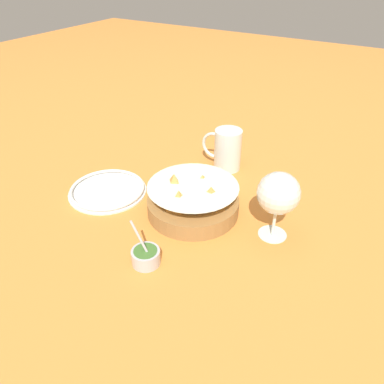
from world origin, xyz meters
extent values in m
plane|color=orange|center=(0.00, 0.00, 0.00)|extent=(4.00, 4.00, 0.00)
cylinder|color=olive|center=(0.01, 0.00, 0.02)|extent=(0.21, 0.21, 0.04)
cone|color=#EDE5C6|center=(0.01, 0.00, 0.04)|extent=(0.21, 0.21, 0.07)
cylinder|color=#3D842D|center=(0.01, 0.00, 0.02)|extent=(0.16, 0.16, 0.01)
pyramid|color=#CC8E42|center=(0.05, 0.01, 0.06)|extent=(0.08, 0.07, 0.07)
pyramid|color=#CC8E42|center=(0.01, 0.05, 0.06)|extent=(0.07, 0.07, 0.06)
pyramid|color=#CC8E42|center=(-0.04, 0.00, 0.06)|extent=(0.08, 0.08, 0.06)
pyramid|color=#CC8E42|center=(0.01, -0.04, 0.05)|extent=(0.09, 0.09, 0.05)
cylinder|color=#B7B7BC|center=(0.00, 0.19, 0.02)|extent=(0.06, 0.06, 0.03)
cylinder|color=#42702D|center=(0.00, 0.19, 0.02)|extent=(0.05, 0.05, 0.02)
cylinder|color=#B7B7BC|center=(0.01, 0.19, 0.05)|extent=(0.05, 0.01, 0.09)
cylinder|color=silver|center=(-0.18, -0.02, 0.00)|extent=(0.06, 0.06, 0.00)
cylinder|color=silver|center=(-0.18, -0.02, 0.04)|extent=(0.01, 0.01, 0.07)
sphere|color=silver|center=(-0.18, -0.02, 0.11)|extent=(0.09, 0.09, 0.09)
sphere|color=beige|center=(-0.18, -0.02, 0.10)|extent=(0.06, 0.06, 0.06)
cylinder|color=silver|center=(0.03, -0.23, 0.06)|extent=(0.07, 0.07, 0.12)
cylinder|color=gold|center=(0.03, -0.23, 0.04)|extent=(0.06, 0.06, 0.08)
torus|color=silver|center=(0.08, -0.23, 0.06)|extent=(0.08, 0.01, 0.08)
cylinder|color=white|center=(0.24, 0.04, 0.00)|extent=(0.20, 0.20, 0.01)
torus|color=white|center=(0.24, 0.04, 0.01)|extent=(0.19, 0.19, 0.01)
camera|label=1|loc=(-0.36, 0.61, 0.53)|focal=35.00mm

